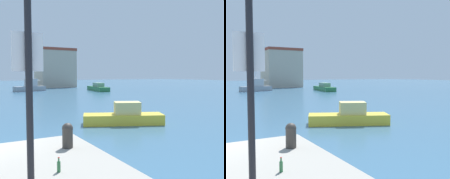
% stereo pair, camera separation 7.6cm
% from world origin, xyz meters
% --- Properties ---
extents(water, '(160.00, 160.00, 0.00)m').
position_xyz_m(water, '(15.00, 20.00, 0.00)').
color(water, '#38607F').
rests_on(water, ground).
extents(bottle, '(0.06, 0.06, 0.26)m').
position_xyz_m(bottle, '(1.56, -3.25, 0.98)').
color(bottle, '#2D6B3D').
rests_on(bottle, pier_quay).
extents(mooring_bollard, '(0.25, 0.25, 0.57)m').
position_xyz_m(mooring_bollard, '(2.19, -1.96, 1.19)').
color(mooring_bollard, '#38332D').
rests_on(mooring_bollard, pier_quay).
extents(motorboat_yellow_mid_harbor, '(4.18, 2.79, 1.14)m').
position_xyz_m(motorboat_yellow_mid_harbor, '(7.20, 3.44, 0.39)').
color(motorboat_yellow_mid_harbor, gold).
rests_on(motorboat_yellow_mid_harbor, water).
extents(motorboat_green_inner_mooring, '(2.36, 6.25, 1.25)m').
position_xyz_m(motorboat_green_inner_mooring, '(17.77, 27.33, 0.44)').
color(motorboat_green_inner_mooring, '#28703D').
rests_on(motorboat_green_inner_mooring, water).
extents(sailboat_grey_outer_mooring, '(4.82, 2.37, 6.71)m').
position_xyz_m(sailboat_grey_outer_mooring, '(8.47, 31.49, 0.68)').
color(sailboat_grey_outer_mooring, gray).
rests_on(sailboat_grey_outer_mooring, water).
extents(waterfront_apartments, '(6.73, 6.96, 7.56)m').
position_xyz_m(waterfront_apartments, '(15.57, 42.01, 3.79)').
color(waterfront_apartments, '#B2A893').
rests_on(waterfront_apartments, ground).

